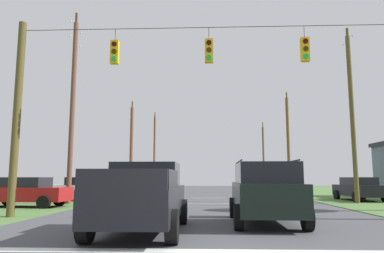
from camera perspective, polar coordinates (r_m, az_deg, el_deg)
The scene contains 16 objects.
stop_bar_stripe at distance 7.97m, azimuth 3.20°, elevation -18.87°, with size 12.58×0.45×0.01m, color white.
lane_dash_0 at distance 13.91m, azimuth 2.84°, elevation -14.17°, with size 0.15×2.50×0.01m, color white.
lane_dash_1 at distance 21.81m, azimuth 2.66°, elevation -11.90°, with size 0.15×2.50×0.01m, color white.
lane_dash_2 at distance 27.41m, azimuth 2.60°, elevation -11.09°, with size 0.15×2.50×0.01m, color white.
overhead_signal_span at distance 14.12m, azimuth 2.39°, elevation 3.31°, with size 15.25×0.31×7.77m.
pickup_truck at distance 10.63m, azimuth -7.59°, elevation -10.84°, with size 2.29×5.40×1.95m.
suv_black at distance 12.54m, azimuth 11.29°, elevation -9.88°, with size 2.30×4.84×2.05m.
distant_car_crossing_white at distance 24.84m, azimuth -16.45°, elevation -9.29°, with size 4.38×2.18×1.52m.
distant_car_oncoming at distance 26.31m, azimuth 24.62°, elevation -8.81°, with size 2.21×4.39×1.52m.
distant_car_far_parked at distance 20.70m, azimuth -24.57°, elevation -9.24°, with size 4.35×2.12×1.52m.
utility_pole_mid_right at distance 23.93m, azimuth 23.73°, elevation 1.74°, with size 0.27×1.54×10.69m.
utility_pole_far_right at distance 38.83m, azimuth 14.80°, elevation -2.35°, with size 0.31×1.66×10.35m.
utility_pole_near_left at distance 56.97m, azimuth 11.10°, elevation -4.49°, with size 0.30×1.93×9.99m.
utility_pole_far_left at distance 22.69m, azimuth -18.16°, elevation 3.18°, with size 0.28×1.78×11.48m.
utility_pole_distant_right at distance 38.48m, azimuth -9.46°, elevation -3.20°, with size 0.34×1.86×9.47m.
utility_pole_distant_left at distance 55.43m, azimuth -5.89°, elevation -3.71°, with size 0.31×1.63×11.41m.
Camera 1 is at (-0.10, -5.75, 1.52)m, focal length 34.15 mm.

